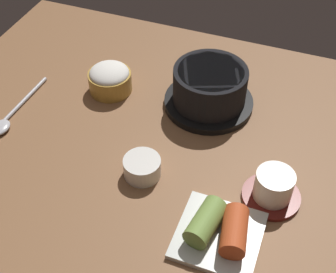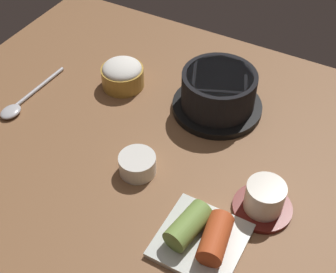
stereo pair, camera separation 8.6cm
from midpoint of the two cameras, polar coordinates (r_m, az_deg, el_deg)
dining_table at (r=90.63cm, az=2.21°, el=-0.69°), size 100.00×76.00×2.00cm
stone_pot at (r=94.06cm, az=8.81°, el=5.21°), size 18.39×18.39×8.86cm
rice_bowl at (r=100.02cm, az=-3.16°, el=7.57°), size 9.16×9.16×5.98cm
tea_cup_with_saucer at (r=79.34cm, az=14.81°, el=-7.65°), size 10.07×10.07×5.96cm
banchan_cup_center at (r=82.79cm, az=-1.06°, el=-3.43°), size 6.72×6.72×3.61cm
kimchi_plate at (r=74.28cm, az=7.51°, el=-12.12°), size 13.28×13.28×5.06cm
spoon at (r=99.66cm, az=-15.42°, el=3.78°), size 3.60×19.24×1.35cm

